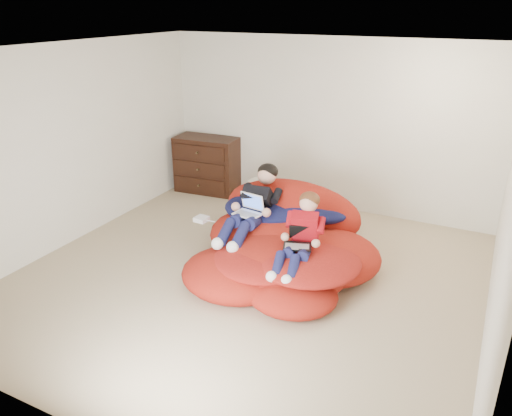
% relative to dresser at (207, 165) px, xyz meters
% --- Properties ---
extents(room_shell, '(5.10, 5.10, 2.77)m').
position_rel_dresser_xyz_m(room_shell, '(1.90, -2.23, -0.24)').
color(room_shell, tan).
rests_on(room_shell, ground).
extents(dresser, '(1.05, 0.61, 0.91)m').
position_rel_dresser_xyz_m(dresser, '(0.00, 0.00, 0.00)').
color(dresser, black).
rests_on(dresser, ground).
extents(beanbag_pile, '(2.26, 2.34, 0.90)m').
position_rel_dresser_xyz_m(beanbag_pile, '(2.12, -1.73, -0.19)').
color(beanbag_pile, '#AC1F13').
rests_on(beanbag_pile, ground).
extents(cream_pillow, '(0.47, 0.30, 0.30)m').
position_rel_dresser_xyz_m(cream_pillow, '(1.48, -1.00, 0.16)').
color(cream_pillow, beige).
rests_on(cream_pillow, beanbag_pile).
extents(older_boy, '(0.39, 1.30, 0.71)m').
position_rel_dresser_xyz_m(older_boy, '(1.69, -1.60, 0.22)').
color(older_boy, black).
rests_on(older_boy, beanbag_pile).
extents(younger_boy, '(0.37, 0.95, 0.72)m').
position_rel_dresser_xyz_m(younger_boy, '(2.49, -2.09, 0.18)').
color(younger_boy, '#AB0F17').
rests_on(younger_boy, beanbag_pile).
extents(laptop_white, '(0.34, 0.32, 0.23)m').
position_rel_dresser_xyz_m(laptop_white, '(1.69, -1.74, 0.18)').
color(laptop_white, white).
rests_on(laptop_white, older_boy).
extents(laptop_black, '(0.35, 0.40, 0.21)m').
position_rel_dresser_xyz_m(laptop_black, '(2.49, -2.12, 0.10)').
color(laptop_black, black).
rests_on(laptop_black, younger_boy).
extents(power_adapter, '(0.16, 0.16, 0.06)m').
position_rel_dresser_xyz_m(power_adapter, '(1.07, -1.86, -0.04)').
color(power_adapter, white).
rests_on(power_adapter, beanbag_pile).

